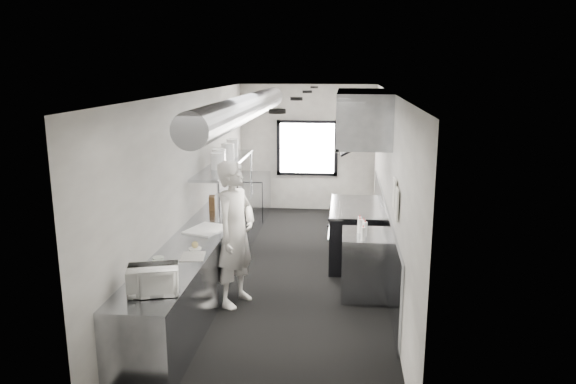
% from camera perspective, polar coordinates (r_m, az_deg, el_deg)
% --- Properties ---
extents(floor, '(3.00, 8.00, 0.01)m').
position_cam_1_polar(floor, '(8.68, 0.09, -8.46)').
color(floor, black).
rests_on(floor, ground).
extents(ceiling, '(3.00, 8.00, 0.01)m').
position_cam_1_polar(ceiling, '(8.09, 0.09, 10.34)').
color(ceiling, silver).
rests_on(ceiling, wall_back).
extents(wall_back, '(3.00, 0.02, 2.80)m').
position_cam_1_polar(wall_back, '(12.19, 2.02, 4.62)').
color(wall_back, beige).
rests_on(wall_back, floor).
extents(wall_front, '(3.00, 0.02, 2.80)m').
position_cam_1_polar(wall_front, '(4.48, -5.23, -10.37)').
color(wall_front, beige).
rests_on(wall_front, floor).
extents(wall_left, '(0.02, 8.00, 2.80)m').
position_cam_1_polar(wall_left, '(8.55, -9.96, 0.82)').
color(wall_left, beige).
rests_on(wall_left, floor).
extents(wall_right, '(0.02, 8.00, 2.80)m').
position_cam_1_polar(wall_right, '(8.26, 10.50, 0.36)').
color(wall_right, beige).
rests_on(wall_right, floor).
extents(wall_cladding, '(0.03, 5.50, 1.10)m').
position_cam_1_polar(wall_cladding, '(8.76, 10.00, -4.64)').
color(wall_cladding, gray).
rests_on(wall_cladding, wall_right).
extents(hvac_duct, '(0.40, 6.40, 0.40)m').
position_cam_1_polar(hvac_duct, '(8.59, -4.33, 8.79)').
color(hvac_duct, gray).
rests_on(hvac_duct, ceiling).
extents(service_window, '(1.36, 0.05, 1.25)m').
position_cam_1_polar(service_window, '(12.16, 2.01, 4.59)').
color(service_window, silver).
rests_on(service_window, wall_back).
extents(exhaust_hood, '(0.81, 2.20, 0.88)m').
position_cam_1_polar(exhaust_hood, '(8.77, 7.78, 7.75)').
color(exhaust_hood, gray).
rests_on(exhaust_hood, ceiling).
extents(prep_counter, '(0.70, 6.00, 0.90)m').
position_cam_1_polar(prep_counter, '(8.25, -8.29, -6.42)').
color(prep_counter, gray).
rests_on(prep_counter, floor).
extents(pass_shelf, '(0.45, 3.00, 0.68)m').
position_cam_1_polar(pass_shelf, '(9.40, -6.53, 2.87)').
color(pass_shelf, gray).
rests_on(pass_shelf, prep_counter).
extents(range, '(0.88, 1.60, 0.94)m').
position_cam_1_polar(range, '(9.15, 7.04, -4.31)').
color(range, black).
rests_on(range, floor).
extents(bottle_station, '(0.65, 0.80, 0.90)m').
position_cam_1_polar(bottle_station, '(7.83, 8.03, -7.50)').
color(bottle_station, gray).
rests_on(bottle_station, floor).
extents(far_work_table, '(0.70, 1.20, 0.90)m').
position_cam_1_polar(far_work_table, '(11.73, -3.90, -0.47)').
color(far_work_table, gray).
rests_on(far_work_table, floor).
extents(notice_sheet_a, '(0.02, 0.28, 0.38)m').
position_cam_1_polar(notice_sheet_a, '(7.04, 11.05, -0.17)').
color(notice_sheet_a, silver).
rests_on(notice_sheet_a, wall_right).
extents(notice_sheet_b, '(0.02, 0.28, 0.38)m').
position_cam_1_polar(notice_sheet_b, '(6.72, 11.29, -1.26)').
color(notice_sheet_b, silver).
rests_on(notice_sheet_b, wall_right).
extents(line_cook, '(0.71, 0.85, 1.98)m').
position_cam_1_polar(line_cook, '(7.35, -5.52, -4.37)').
color(line_cook, silver).
rests_on(line_cook, floor).
extents(microwave, '(0.55, 0.47, 0.28)m').
position_cam_1_polar(microwave, '(5.82, -13.92, -8.90)').
color(microwave, white).
rests_on(microwave, prep_counter).
extents(deli_tub_a, '(0.17, 0.17, 0.11)m').
position_cam_1_polar(deli_tub_a, '(6.45, -13.51, -7.52)').
color(deli_tub_a, '#B0BAAB').
rests_on(deli_tub_a, prep_counter).
extents(deli_tub_b, '(0.17, 0.17, 0.10)m').
position_cam_1_polar(deli_tub_b, '(6.62, -13.39, -7.04)').
color(deli_tub_b, '#B0BAAB').
rests_on(deli_tub_b, prep_counter).
extents(newspaper, '(0.33, 0.39, 0.01)m').
position_cam_1_polar(newspaper, '(6.82, -9.92, -6.64)').
color(newspaper, silver).
rests_on(newspaper, prep_counter).
extents(small_plate, '(0.19, 0.19, 0.01)m').
position_cam_1_polar(small_plate, '(7.09, -9.68, -5.84)').
color(small_plate, white).
rests_on(small_plate, prep_counter).
extents(pastry, '(0.09, 0.09, 0.09)m').
position_cam_1_polar(pastry, '(7.08, -9.70, -5.46)').
color(pastry, '#D2BB6E').
rests_on(pastry, small_plate).
extents(cutting_board, '(0.62, 0.71, 0.02)m').
position_cam_1_polar(cutting_board, '(7.87, -8.54, -3.87)').
color(cutting_board, white).
rests_on(cutting_board, prep_counter).
extents(knife_block, '(0.13, 0.22, 0.22)m').
position_cam_1_polar(knife_block, '(8.96, -7.94, -1.12)').
color(knife_block, brown).
rests_on(knife_block, prep_counter).
extents(plate_stack_a, '(0.30, 0.30, 0.27)m').
position_cam_1_polar(plate_stack_a, '(8.78, -7.33, 3.24)').
color(plate_stack_a, white).
rests_on(plate_stack_a, pass_shelf).
extents(plate_stack_b, '(0.25, 0.25, 0.29)m').
position_cam_1_polar(plate_stack_b, '(9.00, -7.26, 3.58)').
color(plate_stack_b, white).
rests_on(plate_stack_b, pass_shelf).
extents(plate_stack_c, '(0.23, 0.23, 0.31)m').
position_cam_1_polar(plate_stack_c, '(9.48, -6.31, 4.13)').
color(plate_stack_c, white).
rests_on(plate_stack_c, pass_shelf).
extents(plate_stack_d, '(0.27, 0.27, 0.33)m').
position_cam_1_polar(plate_stack_d, '(9.94, -5.82, 4.60)').
color(plate_stack_d, white).
rests_on(plate_stack_d, pass_shelf).
extents(squeeze_bottle_a, '(0.08, 0.08, 0.19)m').
position_cam_1_polar(squeeze_bottle_a, '(7.37, 7.84, -4.36)').
color(squeeze_bottle_a, white).
rests_on(squeeze_bottle_a, bottle_station).
extents(squeeze_bottle_b, '(0.08, 0.08, 0.20)m').
position_cam_1_polar(squeeze_bottle_b, '(7.56, 8.04, -3.85)').
color(squeeze_bottle_b, white).
rests_on(squeeze_bottle_b, bottle_station).
extents(squeeze_bottle_c, '(0.08, 0.08, 0.20)m').
position_cam_1_polar(squeeze_bottle_c, '(7.70, 7.50, -3.55)').
color(squeeze_bottle_c, white).
rests_on(squeeze_bottle_c, bottle_station).
extents(squeeze_bottle_d, '(0.07, 0.07, 0.17)m').
position_cam_1_polar(squeeze_bottle_d, '(7.77, 7.91, -3.50)').
color(squeeze_bottle_d, white).
rests_on(squeeze_bottle_d, bottle_station).
extents(squeeze_bottle_e, '(0.07, 0.07, 0.17)m').
position_cam_1_polar(squeeze_bottle_e, '(7.92, 7.50, -3.18)').
color(squeeze_bottle_e, white).
rests_on(squeeze_bottle_e, bottle_station).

